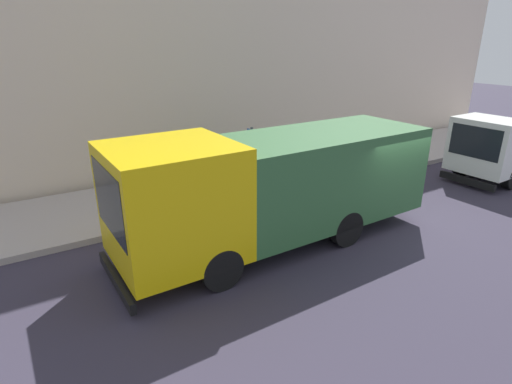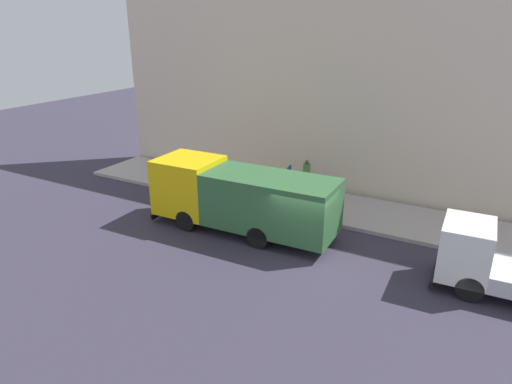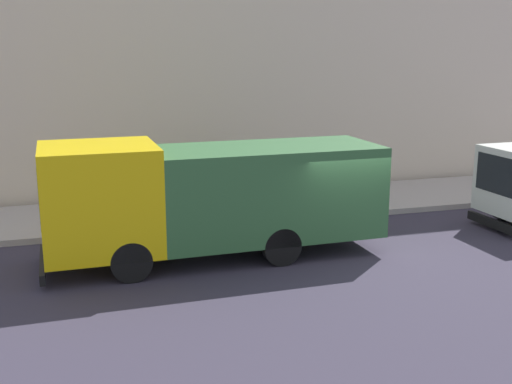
{
  "view_description": "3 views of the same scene",
  "coord_description": "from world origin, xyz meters",
  "views": [
    {
      "loc": [
        -7.1,
        8.64,
        4.93
      ],
      "look_at": [
        0.98,
        3.69,
        1.36
      ],
      "focal_mm": 28.56,
      "sensor_mm": 36.0,
      "label": 1
    },
    {
      "loc": [
        -14.78,
        -5.95,
        8.64
      ],
      "look_at": [
        1.43,
        2.97,
        1.62
      ],
      "focal_mm": 31.62,
      "sensor_mm": 36.0,
      "label": 2
    },
    {
      "loc": [
        -13.91,
        6.56,
        5.09
      ],
      "look_at": [
        0.63,
        2.2,
        1.59
      ],
      "focal_mm": 43.97,
      "sensor_mm": 36.0,
      "label": 3
    }
  ],
  "objects": [
    {
      "name": "street_sign_post",
      "position": [
        3.48,
        2.32,
        1.5
      ],
      "size": [
        0.44,
        0.08,
        2.23
      ],
      "color": "#4C5156",
      "rests_on": "sidewalk"
    },
    {
      "name": "small_flatbed_truck",
      "position": [
        0.63,
        -6.63,
        1.08
      ],
      "size": [
        2.26,
        5.19,
        2.35
      ],
      "rotation": [
        0.0,
        0.0,
        0.03
      ],
      "color": "white",
      "rests_on": "ground"
    },
    {
      "name": "traffic_cone_orange",
      "position": [
        3.56,
        6.12,
        0.47
      ],
      "size": [
        0.42,
        0.42,
        0.59
      ],
      "primitive_type": "cone",
      "color": "orange",
      "rests_on": "sidewalk"
    },
    {
      "name": "ground",
      "position": [
        0.0,
        0.0,
        0.0
      ],
      "size": [
        80.0,
        80.0,
        0.0
      ],
      "primitive_type": "plane",
      "color": "#353041"
    },
    {
      "name": "large_utility_truck",
      "position": [
        0.66,
        3.31,
        1.61
      ],
      "size": [
        2.64,
        8.33,
        2.94
      ],
      "rotation": [
        0.0,
        0.0,
        0.02
      ],
      "color": "yellow",
      "rests_on": "ground"
    },
    {
      "name": "building_facade",
      "position": [
        7.36,
        0.0,
        5.81
      ],
      "size": [
        0.5,
        30.0,
        11.62
      ],
      "primitive_type": "cube",
      "color": "beige",
      "rests_on": "ground"
    },
    {
      "name": "pedestrian_walking",
      "position": [
        6.19,
        2.57,
        1.07
      ],
      "size": [
        0.55,
        0.55,
        1.71
      ],
      "rotation": [
        0.0,
        0.0,
        0.71
      ],
      "color": "#261B29",
      "rests_on": "sidewalk"
    },
    {
      "name": "sidewalk",
      "position": [
        4.93,
        0.0,
        0.09
      ],
      "size": [
        3.86,
        30.0,
        0.17
      ],
      "primitive_type": "cube",
      "color": "#B1A7A2",
      "rests_on": "ground"
    }
  ]
}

